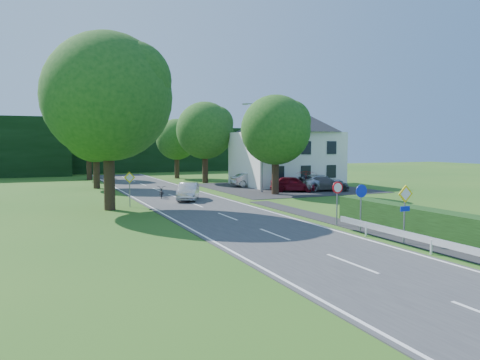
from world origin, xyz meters
name	(u,v)px	position (x,y,z in m)	size (l,w,h in m)	color
road	(216,212)	(0.00, 20.00, 0.02)	(7.00, 80.00, 0.04)	#373739
parking_pad	(283,188)	(12.00, 33.00, 0.02)	(14.00, 16.00, 0.04)	#252527
line_edge_left	(166,215)	(-3.25, 20.00, 0.04)	(0.12, 80.00, 0.01)	white
line_edge_right	(262,209)	(3.25, 20.00, 0.04)	(0.12, 80.00, 0.01)	white
line_centre	(216,212)	(0.00, 20.00, 0.04)	(0.12, 80.00, 0.01)	white
tree_main	(108,122)	(-6.00, 24.00, 5.82)	(9.40, 9.40, 11.64)	#194B16
tree_left_far	(96,145)	(-5.00, 40.00, 4.29)	(7.00, 7.00, 8.58)	#194B16
tree_right_far	(205,142)	(7.00, 42.00, 4.54)	(7.40, 7.40, 9.09)	#194B16
tree_left_back	(89,147)	(-4.50, 52.00, 4.04)	(6.60, 6.60, 8.07)	#194B16
tree_right_back	(177,149)	(6.00, 50.00, 3.78)	(6.20, 6.20, 7.56)	#194B16
tree_right_mid	(275,145)	(8.50, 28.00, 4.29)	(7.00, 7.00, 8.58)	#194B16
treeline_right	(161,149)	(8.00, 66.00, 3.50)	(30.00, 5.00, 7.00)	black
house_white	(286,144)	(14.00, 36.00, 4.41)	(10.60, 8.40, 8.60)	white
streetlight	(261,143)	(8.06, 30.00, 4.46)	(2.03, 0.18, 8.00)	gray
sign_priority_right	(405,203)	(4.30, 7.98, 1.80)	(0.78, 0.09, 2.59)	gray
sign_roundabout	(361,199)	(4.30, 10.98, 1.67)	(0.64, 0.08, 2.37)	gray
sign_speed_limit	(337,193)	(4.30, 12.97, 1.77)	(0.64, 0.11, 2.37)	gray
sign_priority_left	(130,182)	(-4.50, 24.98, 1.72)	(0.78, 0.09, 2.44)	gray
moving_car	(188,192)	(0.30, 26.84, 0.70)	(1.40, 4.01, 1.32)	silver
motorcycle	(162,192)	(-1.20, 29.21, 0.54)	(0.66, 1.90, 1.00)	black
parked_car_red	(293,184)	(11.02, 29.32, 0.75)	(1.68, 4.17, 1.42)	maroon
parked_car_silver_a	(252,180)	(9.74, 35.48, 0.73)	(1.47, 4.21, 1.39)	#A9A9AE
parked_car_grey	(324,184)	(13.98, 28.67, 0.71)	(1.87, 4.59, 1.33)	#48474C
parked_car_silver_b	(319,182)	(13.98, 29.48, 0.77)	(2.44, 5.29, 1.47)	silver
parasol	(306,180)	(12.55, 29.50, 0.99)	(2.08, 2.12, 1.91)	red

